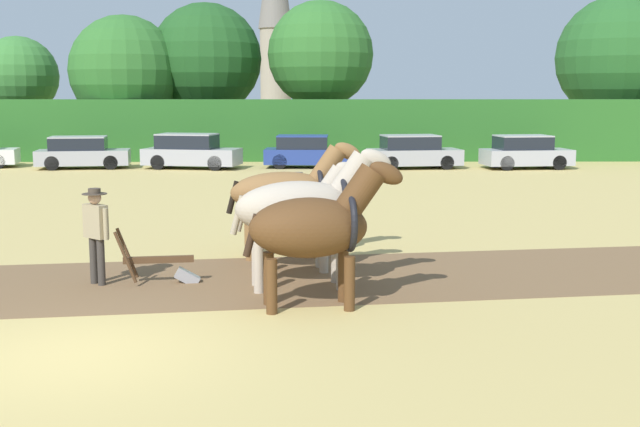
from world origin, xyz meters
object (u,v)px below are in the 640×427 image
object	(u,v)px
draft_horse_trail_right	(288,192)
tree_right	(619,58)
tree_left	(18,76)
tree_center_right	(321,54)
church_spire	(275,12)
draft_horse_lead_left	(316,226)
tree_center	(206,59)
parked_car_center_right	(413,152)
tree_center_left	(125,71)
farmer_at_plow	(96,228)
draft_horse_trail_left	(295,208)
parked_car_left	(82,153)
plow	(166,267)
parked_car_center	(306,152)
farmer_beside_team	(299,201)
parked_car_center_left	(191,152)
draft_horse_lead_right	(305,207)
parked_car_right	(525,153)

from	to	relation	value
draft_horse_trail_right	tree_right	bearing A→B (deg)	50.39
tree_left	tree_center_right	xyz separation A→B (m)	(17.21, -1.94, 1.15)
church_spire	draft_horse_lead_left	bearing A→B (deg)	-86.81
tree_center	draft_horse_trail_right	bearing A→B (deg)	-79.25
tree_center_right	parked_car_center_right	distance (m)	9.88
tree_center_left	parked_car_center_right	size ratio (longest dim) A/B	1.73
tree_center_right	farmer_at_plow	world-z (taller)	tree_center_right
tree_center_right	draft_horse_trail_left	distance (m)	29.29
tree_center	parked_car_left	bearing A→B (deg)	-118.21
plow	parked_car_center	distance (m)	23.02
tree_left	plow	distance (m)	35.13
tree_left	tree_center	world-z (taller)	tree_center
plow	parked_car_center_right	xyz separation A→B (m)	(7.34, 22.44, 0.43)
tree_right	farmer_at_plow	distance (m)	38.02
church_spire	farmer_at_plow	size ratio (longest dim) A/B	11.86
tree_center	farmer_beside_team	distance (m)	27.89
draft_horse_trail_right	parked_car_center_right	xyz separation A→B (m)	(5.14, 20.05, -0.66)
tree_center_left	draft_horse_trail_right	size ratio (longest dim) A/B	2.60
tree_center	parked_car_center_left	distance (m)	9.90
tree_left	draft_horse_lead_left	world-z (taller)	tree_left
tree_right	parked_car_center_right	world-z (taller)	tree_right
tree_center	draft_horse_lead_right	distance (m)	32.35
parked_car_center_left	tree_center	bearing A→B (deg)	103.21
tree_right	farmer_at_plow	size ratio (longest dim) A/B	5.00
parked_car_center	draft_horse_trail_left	bearing A→B (deg)	-87.21
parked_car_center_left	plow	bearing A→B (deg)	-71.61
farmer_at_plow	farmer_beside_team	world-z (taller)	farmer_at_plow
draft_horse_lead_left	farmer_beside_team	size ratio (longest dim) A/B	1.64
tree_left	tree_center	xyz separation A→B (m)	(10.81, -0.68, 0.94)
church_spire	parked_car_center_left	world-z (taller)	church_spire
tree_right	parked_car_right	xyz separation A→B (m)	(-7.46, -8.91, -4.65)
draft_horse_trail_right	plow	xyz separation A→B (m)	(-2.20, -2.39, -1.09)
tree_left	tree_right	bearing A→B (deg)	-1.24
tree_center_right	tree_left	bearing A→B (deg)	173.57
church_spire	parked_car_center	distance (m)	42.46
draft_horse_lead_right	parked_car_left	xyz separation A→B (m)	(-10.53, 22.86, -0.75)
plow	farmer_at_plow	size ratio (longest dim) A/B	0.88
tree_center_right	plow	size ratio (longest dim) A/B	5.40
parked_car_center	parked_car_center_right	xyz separation A→B (m)	(4.97, -0.46, 0.01)
draft_horse_trail_right	farmer_at_plow	size ratio (longest dim) A/B	1.65
tree_center_right	draft_horse_trail_left	size ratio (longest dim) A/B	3.23
tree_left	farmer_at_plow	size ratio (longest dim) A/B	3.74
tree_right	draft_horse_trail_right	world-z (taller)	tree_right
tree_center_left	farmer_beside_team	distance (m)	27.62
tree_center	parked_car_center_left	world-z (taller)	tree_center
tree_center_right	parked_car_center_left	world-z (taller)	tree_center_right
plow	parked_car_right	world-z (taller)	parked_car_right
tree_right	church_spire	world-z (taller)	church_spire
draft_horse_lead_left	parked_car_center_left	size ratio (longest dim) A/B	0.58
draft_horse_trail_right	plow	bearing A→B (deg)	-140.64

